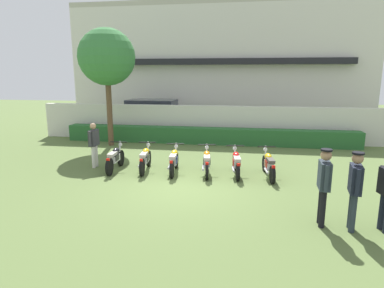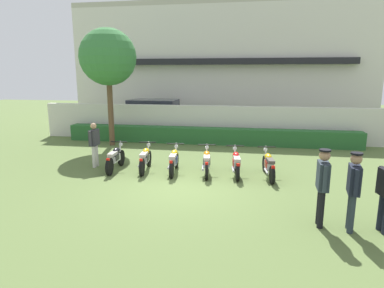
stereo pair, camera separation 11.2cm
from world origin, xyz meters
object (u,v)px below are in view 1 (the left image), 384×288
object	(u,v)px
motorcycle_in_row_0	(115,158)
officer_0	(324,180)
motorcycle_in_row_2	(174,160)
parked_car	(155,116)
motorcycle_in_row_1	(145,159)
motorcycle_in_row_4	(236,163)
motorcycle_in_row_5	(269,164)
tree_near_inspector	(107,58)
inspector_person	(94,141)
officer_1	(355,184)
motorcycle_in_row_3	(207,162)

from	to	relation	value
motorcycle_in_row_0	officer_0	world-z (taller)	officer_0
motorcycle_in_row_2	parked_car	bearing A→B (deg)	15.01
motorcycle_in_row_2	motorcycle_in_row_1	bearing A→B (deg)	82.19
motorcycle_in_row_4	motorcycle_in_row_5	bearing A→B (deg)	-99.29
parked_car	motorcycle_in_row_0	xyz separation A→B (m)	(0.71, -7.78, -0.49)
tree_near_inspector	inspector_person	distance (m)	4.92
parked_car	motorcycle_in_row_2	distance (m)	8.23
motorcycle_in_row_1	motorcycle_in_row_5	xyz separation A→B (m)	(4.20, -0.06, -0.00)
parked_car	motorcycle_in_row_4	size ratio (longest dim) A/B	2.58
inspector_person	officer_0	xyz separation A→B (m)	(7.10, -3.67, 0.10)
motorcycle_in_row_4	motorcycle_in_row_5	world-z (taller)	same
tree_near_inspector	motorcycle_in_row_1	distance (m)	6.04
tree_near_inspector	motorcycle_in_row_2	bearing A→B (deg)	-45.14
motorcycle_in_row_2	officer_1	size ratio (longest dim) A/B	1.03
officer_0	officer_1	size ratio (longest dim) A/B	1.01
motorcycle_in_row_0	officer_1	world-z (taller)	officer_1
parked_car	motorcycle_in_row_3	bearing A→B (deg)	-61.50
motorcycle_in_row_0	motorcycle_in_row_5	size ratio (longest dim) A/B	0.97
motorcycle_in_row_0	officer_1	distance (m)	7.68
motorcycle_in_row_1	motorcycle_in_row_3	bearing A→B (deg)	-97.42
tree_near_inspector	motorcycle_in_row_0	xyz separation A→B (m)	(1.82, -4.00, -3.61)
parked_car	officer_1	world-z (taller)	parked_car
motorcycle_in_row_1	officer_0	xyz separation A→B (m)	(5.14, -3.48, 0.61)
motorcycle_in_row_0	officer_1	bearing A→B (deg)	-120.74
tree_near_inspector	officer_1	distance (m)	11.83
motorcycle_in_row_2	officer_0	world-z (taller)	officer_0
officer_0	parked_car	bearing A→B (deg)	-54.74
motorcycle_in_row_2	officer_1	distance (m)	5.94
motorcycle_in_row_5	officer_0	xyz separation A→B (m)	(0.95, -3.42, 0.61)
motorcycle_in_row_0	inspector_person	size ratio (longest dim) A/B	1.12
motorcycle_in_row_4	motorcycle_in_row_5	size ratio (longest dim) A/B	0.94
parked_car	motorcycle_in_row_4	bearing A→B (deg)	-55.93
officer_0	motorcycle_in_row_4	bearing A→B (deg)	-56.52
motorcycle_in_row_4	officer_1	bearing A→B (deg)	-151.33
parked_car	motorcycle_in_row_5	bearing A→B (deg)	-50.83
motorcycle_in_row_5	officer_1	xyz separation A→B (m)	(1.55, -3.56, 0.60)
inspector_person	officer_0	distance (m)	7.99
parked_car	motorcycle_in_row_2	bearing A→B (deg)	-68.55
motorcycle_in_row_4	motorcycle_in_row_2	bearing A→B (deg)	83.82
tree_near_inspector	inspector_person	world-z (taller)	tree_near_inspector
motorcycle_in_row_5	motorcycle_in_row_2	bearing A→B (deg)	82.63
parked_car	motorcycle_in_row_5	world-z (taller)	parked_car
tree_near_inspector	officer_0	xyz separation A→B (m)	(8.03, -7.37, -3.00)
motorcycle_in_row_1	officer_1	world-z (taller)	officer_1
motorcycle_in_row_0	motorcycle_in_row_2	size ratio (longest dim) A/B	1.02
parked_car	officer_0	size ratio (longest dim) A/B	2.59
motorcycle_in_row_3	tree_near_inspector	bearing A→B (deg)	45.06
motorcycle_in_row_2	inspector_person	bearing A→B (deg)	80.50
tree_near_inspector	officer_1	bearing A→B (deg)	-41.03
inspector_person	motorcycle_in_row_3	bearing A→B (deg)	-3.14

